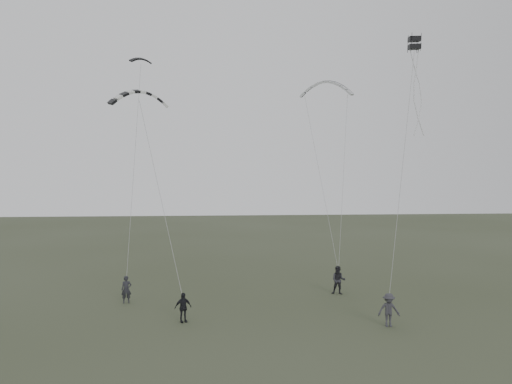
{
  "coord_description": "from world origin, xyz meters",
  "views": [
    {
      "loc": [
        -1.3,
        -25.97,
        7.86
      ],
      "look_at": [
        1.38,
        5.35,
        6.76
      ],
      "focal_mm": 35.0,
      "sensor_mm": 36.0,
      "label": 1
    }
  ],
  "objects": [
    {
      "name": "kite_dark_small",
      "position": [
        -6.65,
        12.01,
        16.47
      ],
      "size": [
        1.72,
        1.25,
        0.66
      ],
      "primitive_type": null,
      "rotation": [
        0.36,
        0.0,
        0.44
      ],
      "color": "black",
      "rests_on": "flyer_left"
    },
    {
      "name": "kite_pale_large",
      "position": [
        8.04,
        15.01,
        15.54
      ],
      "size": [
        4.63,
        2.84,
        1.95
      ],
      "primitive_type": null,
      "rotation": [
        0.2,
        0.0,
        -0.37
      ],
      "color": "#B4B7BA",
      "rests_on": "flyer_right"
    },
    {
      "name": "flyer_left",
      "position": [
        -6.63,
        4.85,
        0.83
      ],
      "size": [
        0.66,
        0.48,
        1.66
      ],
      "primitive_type": "imported",
      "rotation": [
        0.0,
        0.0,
        0.14
      ],
      "color": "black",
      "rests_on": "ground"
    },
    {
      "name": "ground",
      "position": [
        0.0,
        0.0,
        0.0
      ],
      "size": [
        140.0,
        140.0,
        0.0
      ],
      "primitive_type": "plane",
      "color": "#333B25",
      "rests_on": "ground"
    },
    {
      "name": "flyer_center",
      "position": [
        -2.93,
        0.55,
        0.79
      ],
      "size": [
        1.0,
        0.71,
        1.57
      ],
      "primitive_type": "imported",
      "rotation": [
        0.0,
        0.0,
        0.39
      ],
      "color": "black",
      "rests_on": "ground"
    },
    {
      "name": "kite_striped",
      "position": [
        -5.57,
        3.58,
        12.68
      ],
      "size": [
        3.58,
        2.19,
        1.46
      ],
      "primitive_type": null,
      "rotation": [
        0.24,
        0.0,
        0.33
      ],
      "color": "black",
      "rests_on": "flyer_center"
    },
    {
      "name": "flyer_right",
      "position": [
        6.87,
        5.93,
        0.93
      ],
      "size": [
        1.06,
        0.93,
        1.85
      ],
      "primitive_type": "imported",
      "rotation": [
        0.0,
        0.0,
        -0.29
      ],
      "color": "black",
      "rests_on": "ground"
    },
    {
      "name": "flyer_far",
      "position": [
        7.72,
        -1.14,
        0.86
      ],
      "size": [
        1.17,
        0.74,
        1.73
      ],
      "primitive_type": "imported",
      "rotation": [
        0.0,
        0.0,
        -0.09
      ],
      "color": "#2F2F34",
      "rests_on": "ground"
    },
    {
      "name": "kite_box",
      "position": [
        10.21,
        1.99,
        15.41
      ],
      "size": [
        0.74,
        0.79,
        0.77
      ],
      "primitive_type": null,
      "rotation": [
        0.09,
        0.0,
        -0.16
      ],
      "color": "black",
      "rests_on": "flyer_far"
    }
  ]
}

